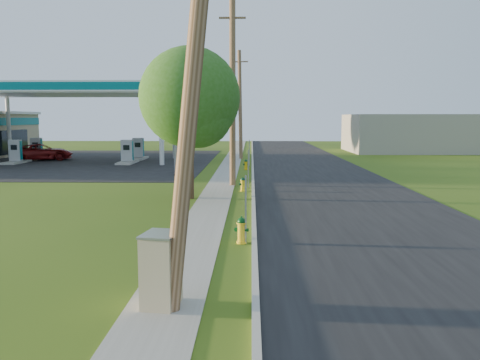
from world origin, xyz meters
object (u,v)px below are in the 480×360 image
utility_pole_near (195,51)px  tree_lot (177,105)px  fuel_pump_nw (16,154)px  price_pylon (175,89)px  utility_cabinet (161,270)px  utility_pole_mid (233,93)px  hydrant_mid (243,184)px  hydrant_far (246,165)px  fuel_pump_sw (37,151)px  hydrant_near (242,230)px  utility_pole_far (240,105)px  tree_verge (192,101)px  fuel_pump_se (138,151)px  car_red (42,152)px  fuel_pump_ne (127,155)px

utility_pole_near → tree_lot: bearing=98.7°
fuel_pump_nw → price_pylon: size_ratio=0.47×
fuel_pump_nw → utility_cabinet: bearing=-60.8°
utility_pole_mid → fuel_pump_nw: utility_pole_mid is taller
hydrant_mid → hydrant_far: size_ratio=0.97×
fuel_pump_sw → utility_pole_near: bearing=-62.9°
hydrant_near → utility_cabinet: (-1.44, -5.04, 0.34)m
utility_pole_far → fuel_pump_sw: size_ratio=2.97×
utility_pole_mid → tree_verge: bearing=-109.6°
tree_verge → hydrant_mid: (2.22, 2.41, -4.01)m
tree_lot → hydrant_far: 20.28m
tree_verge → tree_lot: (-5.23, 31.25, 0.61)m
hydrant_near → fuel_pump_se: bearing=107.9°
utility_pole_far → fuel_pump_se: (-8.90, -1.00, -4.08)m
hydrant_mid → hydrant_near: bearing=-89.2°
utility_pole_mid → car_red: utility_pole_mid is taller
price_pylon → tree_lot: (-2.97, 21.16, -0.46)m
utility_cabinet → hydrant_mid: bearing=85.2°
utility_pole_far → utility_cabinet: bearing=-91.1°
price_pylon → hydrant_near: price_pylon is taller
hydrant_mid → utility_pole_near: bearing=-92.1°
fuel_pump_nw → utility_cabinet: (17.19, -30.78, 0.01)m
fuel_pump_ne → tree_verge: size_ratio=0.47×
utility_pole_mid → price_pylon: bearing=125.3°
utility_pole_near → price_pylon: bearing=99.4°
fuel_pump_se → hydrant_far: bearing=-42.1°
fuel_pump_nw → tree_verge: tree_verge is taller
price_pylon → utility_cabinet: (3.19, -23.28, -4.70)m
fuel_pump_ne → utility_pole_far: bearing=29.3°
fuel_pump_sw → price_pylon: (14.00, -11.50, 4.71)m
hydrant_mid → utility_cabinet: (-1.30, -15.60, 0.38)m
utility_pole_mid → hydrant_mid: utility_pole_mid is taller
utility_pole_mid → fuel_pump_ne: size_ratio=3.06×
hydrant_far → utility_cabinet: utility_cabinet is taller
utility_pole_far → fuel_pump_ne: bearing=-150.7°
utility_pole_far → tree_verge: size_ratio=1.40×
utility_pole_far → fuel_pump_se: 9.84m
tree_lot → car_red: tree_lot is taller
tree_lot → hydrant_near: 40.39m
fuel_pump_ne → fuel_pump_sw: same height
utility_pole_near → fuel_pump_ne: 32.51m
utility_pole_near → utility_pole_far: bearing=90.0°
utility_cabinet → hydrant_near: bearing=74.0°
fuel_pump_ne → hydrant_mid: size_ratio=4.46×
utility_pole_near → car_red: size_ratio=1.86×
utility_pole_far → hydrant_near: bearing=-88.6°
fuel_pump_ne → fuel_pump_sw: (-9.00, 4.00, 0.00)m
tree_verge → hydrant_far: 13.77m
fuel_pump_nw → utility_cabinet: 35.26m
utility_pole_near → fuel_pump_sw: size_ratio=2.96×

